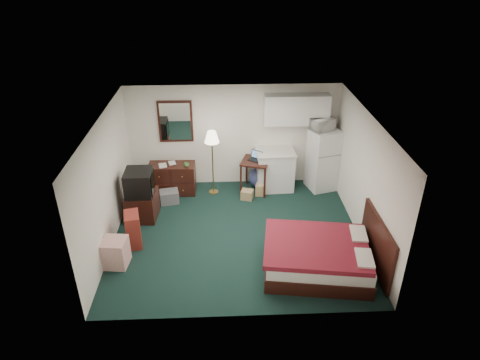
{
  "coord_description": "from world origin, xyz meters",
  "views": [
    {
      "loc": [
        -0.26,
        -7.24,
        5.22
      ],
      "look_at": [
        0.07,
        0.14,
        1.19
      ],
      "focal_mm": 32.0,
      "sensor_mm": 36.0,
      "label": 1
    }
  ],
  "objects_px": {
    "dresser": "(172,178)",
    "fridge": "(323,159)",
    "desk": "(255,176)",
    "floor_lamp": "(213,163)",
    "tv_stand": "(143,205)",
    "kitchen_counter": "(275,170)",
    "bed": "(317,257)",
    "suitcase": "(133,230)"
  },
  "relations": [
    {
      "from": "tv_stand",
      "to": "bed",
      "type": "bearing_deg",
      "value": -24.97
    },
    {
      "from": "bed",
      "to": "dresser",
      "type": "bearing_deg",
      "value": 142.24
    },
    {
      "from": "dresser",
      "to": "kitchen_counter",
      "type": "relative_size",
      "value": 1.13
    },
    {
      "from": "floor_lamp",
      "to": "tv_stand",
      "type": "height_order",
      "value": "floor_lamp"
    },
    {
      "from": "tv_stand",
      "to": "suitcase",
      "type": "xyz_separation_m",
      "value": [
        -0.02,
        -0.99,
        0.05
      ]
    },
    {
      "from": "dresser",
      "to": "tv_stand",
      "type": "height_order",
      "value": "dresser"
    },
    {
      "from": "kitchen_counter",
      "to": "bed",
      "type": "relative_size",
      "value": 0.52
    },
    {
      "from": "dresser",
      "to": "tv_stand",
      "type": "relative_size",
      "value": 1.63
    },
    {
      "from": "dresser",
      "to": "bed",
      "type": "bearing_deg",
      "value": -44.55
    },
    {
      "from": "fridge",
      "to": "suitcase",
      "type": "relative_size",
      "value": 2.12
    },
    {
      "from": "kitchen_counter",
      "to": "desk",
      "type": "bearing_deg",
      "value": -168.22
    },
    {
      "from": "desk",
      "to": "fridge",
      "type": "relative_size",
      "value": 0.53
    },
    {
      "from": "dresser",
      "to": "kitchen_counter",
      "type": "height_order",
      "value": "kitchen_counter"
    },
    {
      "from": "dresser",
      "to": "suitcase",
      "type": "xyz_separation_m",
      "value": [
        -0.57,
        -2.07,
        -0.01
      ]
    },
    {
      "from": "floor_lamp",
      "to": "desk",
      "type": "bearing_deg",
      "value": 2.69
    },
    {
      "from": "fridge",
      "to": "tv_stand",
      "type": "distance_m",
      "value": 4.34
    },
    {
      "from": "kitchen_counter",
      "to": "fridge",
      "type": "height_order",
      "value": "fridge"
    },
    {
      "from": "fridge",
      "to": "bed",
      "type": "distance_m",
      "value": 3.19
    },
    {
      "from": "bed",
      "to": "kitchen_counter",
      "type": "bearing_deg",
      "value": 106.1
    },
    {
      "from": "fridge",
      "to": "dresser",
      "type": "bearing_deg",
      "value": 165.74
    },
    {
      "from": "fridge",
      "to": "tv_stand",
      "type": "bearing_deg",
      "value": 180.0
    },
    {
      "from": "dresser",
      "to": "tv_stand",
      "type": "bearing_deg",
      "value": -115.65
    },
    {
      "from": "fridge",
      "to": "bed",
      "type": "height_order",
      "value": "fridge"
    },
    {
      "from": "floor_lamp",
      "to": "fridge",
      "type": "height_order",
      "value": "floor_lamp"
    },
    {
      "from": "suitcase",
      "to": "fridge",
      "type": "bearing_deg",
      "value": 15.14
    },
    {
      "from": "dresser",
      "to": "fridge",
      "type": "xyz_separation_m",
      "value": [
        3.61,
        0.09,
        0.39
      ]
    },
    {
      "from": "kitchen_counter",
      "to": "bed",
      "type": "bearing_deg",
      "value": -84.92
    },
    {
      "from": "dresser",
      "to": "floor_lamp",
      "type": "distance_m",
      "value": 1.06
    },
    {
      "from": "tv_stand",
      "to": "suitcase",
      "type": "distance_m",
      "value": 0.99
    },
    {
      "from": "suitcase",
      "to": "floor_lamp",
      "type": "bearing_deg",
      "value": 40.37
    },
    {
      "from": "dresser",
      "to": "desk",
      "type": "bearing_deg",
      "value": 1.27
    },
    {
      "from": "tv_stand",
      "to": "kitchen_counter",
      "type": "bearing_deg",
      "value": 25.75
    },
    {
      "from": "bed",
      "to": "tv_stand",
      "type": "xyz_separation_m",
      "value": [
        -3.44,
        1.91,
        0.01
      ]
    },
    {
      "from": "kitchen_counter",
      "to": "tv_stand",
      "type": "relative_size",
      "value": 1.44
    },
    {
      "from": "floor_lamp",
      "to": "bed",
      "type": "distance_m",
      "value": 3.54
    },
    {
      "from": "desk",
      "to": "floor_lamp",
      "type": "bearing_deg",
      "value": -160.17
    },
    {
      "from": "kitchen_counter",
      "to": "tv_stand",
      "type": "height_order",
      "value": "kitchen_counter"
    },
    {
      "from": "floor_lamp",
      "to": "desk",
      "type": "height_order",
      "value": "floor_lamp"
    },
    {
      "from": "dresser",
      "to": "suitcase",
      "type": "height_order",
      "value": "dresser"
    },
    {
      "from": "floor_lamp",
      "to": "kitchen_counter",
      "type": "height_order",
      "value": "floor_lamp"
    },
    {
      "from": "fridge",
      "to": "tv_stand",
      "type": "xyz_separation_m",
      "value": [
        -4.16,
        -1.16,
        -0.45
      ]
    },
    {
      "from": "bed",
      "to": "tv_stand",
      "type": "distance_m",
      "value": 3.93
    }
  ]
}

